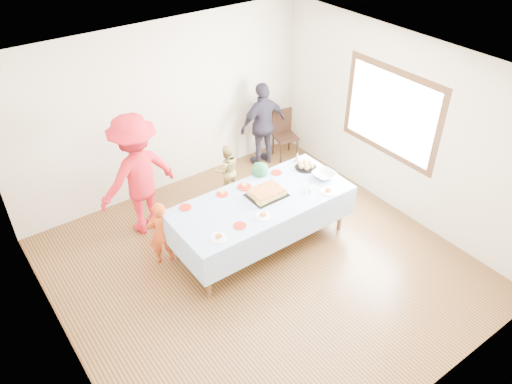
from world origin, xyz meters
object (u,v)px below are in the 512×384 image
(birthday_cake, at_px, (267,193))
(adult_left, at_px, (138,175))
(party_table, at_px, (261,202))
(dining_chair, at_px, (284,131))

(birthday_cake, bearing_deg, adult_left, 134.35)
(party_table, bearing_deg, dining_chair, 44.15)
(party_table, bearing_deg, birthday_cake, 12.01)
(dining_chair, distance_m, adult_left, 3.01)
(birthday_cake, relative_size, adult_left, 0.28)
(party_table, xyz_separation_m, adult_left, (-1.16, 1.32, 0.19))
(party_table, distance_m, birthday_cake, 0.15)
(dining_chair, xyz_separation_m, adult_left, (-2.95, -0.42, 0.43))
(birthday_cake, height_order, adult_left, adult_left)
(party_table, height_order, dining_chair, dining_chair)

